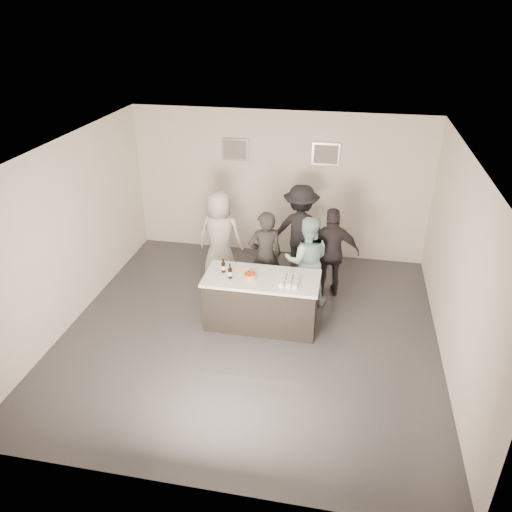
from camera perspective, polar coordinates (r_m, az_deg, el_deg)
name	(u,v)px	position (r m, az deg, el deg)	size (l,w,h in m)	color
floor	(250,332)	(8.30, -0.66, -8.64)	(6.00, 6.00, 0.00)	#3D3D42
ceiling	(249,153)	(6.97, -0.80, 11.73)	(6.00, 6.00, 0.00)	white
wall_back	(279,185)	(10.24, 2.68, 8.09)	(6.00, 0.04, 3.00)	silver
wall_front	(189,385)	(5.10, -7.71, -14.43)	(6.00, 0.04, 3.00)	silver
wall_left	(67,235)	(8.58, -20.77, 2.31)	(0.04, 6.00, 3.00)	silver
wall_right	(459,269)	(7.57, 22.14, -1.34)	(0.04, 6.00, 3.00)	silver
picture_left	(235,149)	(10.16, -2.40, 12.08)	(0.54, 0.04, 0.44)	#B2B2B7
picture_right	(326,154)	(9.92, 7.99, 11.46)	(0.54, 0.04, 0.44)	#B2B2B7
bar_counter	(262,301)	(8.24, 0.65, -5.15)	(1.86, 0.86, 0.90)	white
cake	(250,276)	(7.95, -0.65, -2.32)	(0.20, 0.20, 0.07)	orange
beer_bottle_a	(223,265)	(8.11, -3.76, -1.03)	(0.07, 0.07, 0.26)	black
beer_bottle_b	(230,271)	(7.92, -2.98, -1.72)	(0.07, 0.07, 0.26)	black
tumbler_cluster	(289,280)	(7.86, 3.84, -2.77)	(0.30, 0.40, 0.08)	#CB6E13
candles	(242,283)	(7.84, -1.60, -3.09)	(0.24, 0.08, 0.01)	pink
person_main_black	(265,256)	(8.77, 1.05, -0.01)	(0.62, 0.40, 1.69)	black
person_main_blue	(307,261)	(8.71, 5.81, -0.53)	(0.80, 0.62, 1.64)	#A3D4D5
person_guest_left	(220,236)	(9.45, -4.11, 2.26)	(0.86, 0.56, 1.76)	beige
person_guest_right	(332,253)	(8.99, 8.63, 0.37)	(0.99, 0.41, 1.69)	#28242B
person_guest_back	(300,230)	(9.63, 5.08, 2.94)	(1.18, 0.68, 1.82)	black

